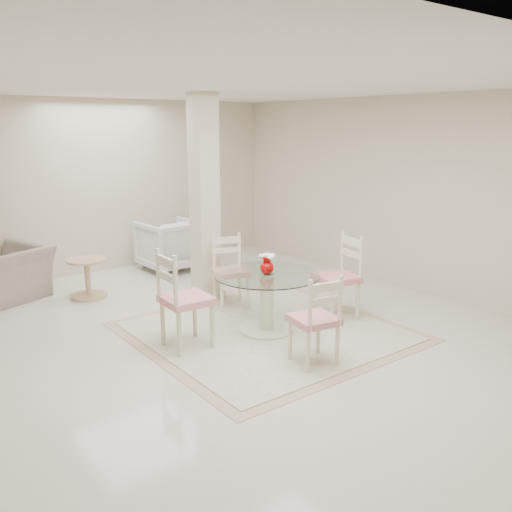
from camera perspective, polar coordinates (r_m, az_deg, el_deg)
ground at (r=6.19m, az=-2.72°, el=-8.09°), size 7.00×7.00×0.00m
room_shell at (r=5.78m, az=-2.92°, el=9.29°), size 6.02×7.02×2.71m
column at (r=7.18m, az=-5.46°, el=6.02°), size 0.30×0.30×2.70m
area_rug at (r=6.22m, az=1.13°, el=-7.91°), size 2.79×2.79×0.02m
dining_table at (r=6.10m, az=1.14°, el=-4.94°), size 1.18×1.18×0.68m
red_vase at (r=5.97m, az=1.19°, el=-0.78°), size 0.18×0.17×0.23m
dining_chair_east at (r=6.56m, az=9.03°, el=-1.48°), size 0.53×0.53×1.14m
dining_chair_north at (r=6.92m, az=-2.82°, el=-0.98°), size 0.52×0.52×1.04m
dining_chair_west at (r=5.61m, az=-8.04°, el=-3.84°), size 0.49×0.49×1.17m
dining_chair_south at (r=5.22m, az=6.53°, el=-6.08°), size 0.47×0.47×1.02m
recliner_taupe at (r=7.94m, az=-25.30°, el=-1.78°), size 1.40×1.32×0.73m
armchair_white at (r=8.88m, az=-9.05°, el=1.18°), size 0.91×0.93×0.82m
side_table at (r=7.71m, az=-17.30°, el=-2.40°), size 0.51×0.51×0.53m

